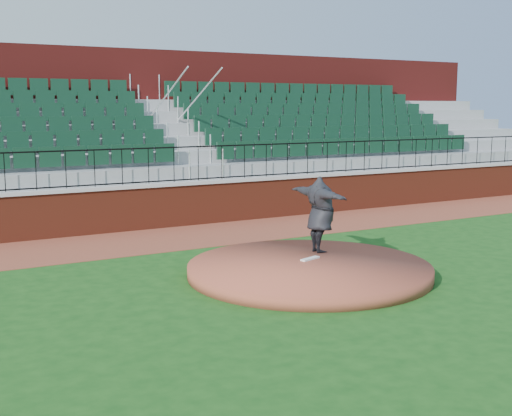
% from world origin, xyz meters
% --- Properties ---
extents(ground, '(90.00, 90.00, 0.00)m').
position_xyz_m(ground, '(0.00, 0.00, 0.00)').
color(ground, '#154313').
rests_on(ground, ground).
extents(warning_track, '(34.00, 3.20, 0.01)m').
position_xyz_m(warning_track, '(0.00, 5.40, 0.01)').
color(warning_track, brown).
rests_on(warning_track, ground).
extents(field_wall, '(34.00, 0.35, 1.20)m').
position_xyz_m(field_wall, '(0.00, 7.00, 0.60)').
color(field_wall, maroon).
rests_on(field_wall, ground).
extents(wall_cap, '(34.00, 0.45, 0.10)m').
position_xyz_m(wall_cap, '(0.00, 7.00, 1.25)').
color(wall_cap, '#B7B7B7').
rests_on(wall_cap, field_wall).
extents(wall_railing, '(34.00, 0.05, 1.00)m').
position_xyz_m(wall_railing, '(0.00, 7.00, 1.80)').
color(wall_railing, black).
rests_on(wall_railing, wall_cap).
extents(seating_stands, '(34.00, 5.10, 4.60)m').
position_xyz_m(seating_stands, '(0.00, 9.72, 2.30)').
color(seating_stands, gray).
rests_on(seating_stands, ground).
extents(concourse_wall, '(34.00, 0.50, 5.50)m').
position_xyz_m(concourse_wall, '(0.00, 12.52, 2.75)').
color(concourse_wall, maroon).
rests_on(concourse_wall, ground).
extents(pitchers_mound, '(5.02, 5.02, 0.25)m').
position_xyz_m(pitchers_mound, '(0.58, 0.30, 0.12)').
color(pitchers_mound, brown).
rests_on(pitchers_mound, ground).
extents(pitching_rubber, '(0.52, 0.27, 0.03)m').
position_xyz_m(pitching_rubber, '(0.82, 0.61, 0.27)').
color(pitching_rubber, white).
rests_on(pitching_rubber, pitchers_mound).
extents(pitcher, '(0.63, 2.10, 1.70)m').
position_xyz_m(pitcher, '(1.42, 1.12, 1.10)').
color(pitcher, black).
rests_on(pitcher, pitchers_mound).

